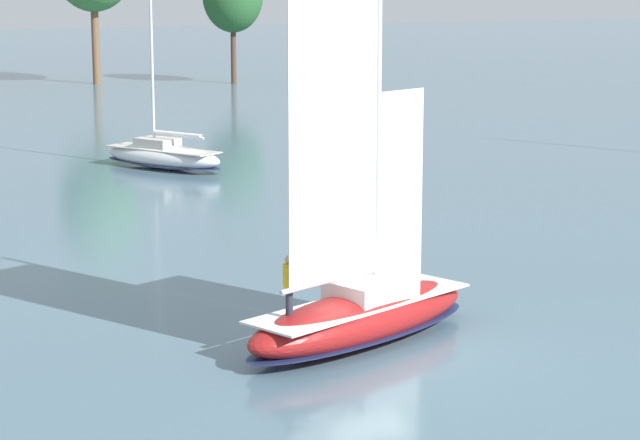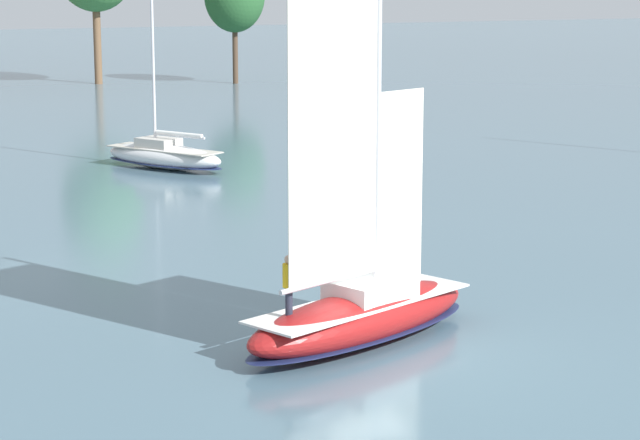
% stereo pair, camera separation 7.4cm
% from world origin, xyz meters
% --- Properties ---
extents(ground_plane, '(400.00, 400.00, 0.00)m').
position_xyz_m(ground_plane, '(0.00, 0.00, 0.00)').
color(ground_plane, slate).
extents(sailboat_main, '(8.91, 5.70, 11.92)m').
position_xyz_m(sailboat_main, '(0.01, 0.00, 0.97)').
color(sailboat_main, maroon).
rests_on(sailboat_main, ground).
extents(sailboat_moored_far_slip, '(6.01, 7.79, 10.76)m').
position_xyz_m(sailboat_moored_far_slip, '(3.41, 33.04, 0.73)').
color(sailboat_moored_far_slip, silver).
rests_on(sailboat_moored_far_slip, ground).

